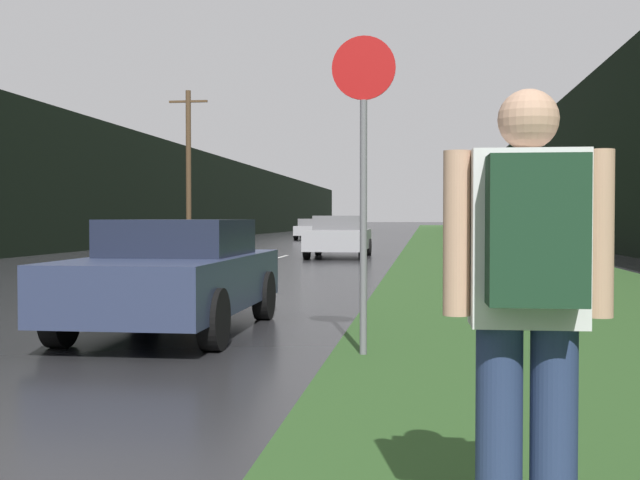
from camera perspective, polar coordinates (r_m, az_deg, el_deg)
The scene contains 13 objects.
grass_verge at distance 41.02m, azimuth 10.37°, elevation -0.34°, with size 6.00×240.00×0.02m, color #2D5123.
lane_stripe_c at distance 14.19m, azimuth -13.05°, elevation -3.91°, with size 0.12×3.00×0.01m, color silver.
lane_stripe_d at distance 20.87m, azimuth -6.30°, elevation -2.14°, with size 0.12×3.00×0.01m, color silver.
lane_stripe_e at distance 27.71m, azimuth -2.85°, elevation -1.23°, with size 0.12×3.00×0.01m, color silver.
lane_stripe_f at distance 34.61m, azimuth -0.78°, elevation -0.67°, with size 0.12×3.00×0.01m, color silver.
treeline_far_side at distance 53.13m, azimuth -8.96°, elevation 3.12°, with size 2.00×140.00×5.63m, color black.
treeline_near_side at distance 51.64m, azimuth 16.51°, elevation 4.22°, with size 2.00×140.00×7.62m, color black.
utility_pole_far at distance 37.44m, azimuth -9.33°, elevation 5.18°, with size 1.80×0.24×7.21m.
stop_sign at distance 7.78m, azimuth 3.11°, elevation 5.21°, with size 0.62×0.07×3.10m.
hitchhiker_with_backpack at distance 3.12m, azimuth 14.61°, elevation -3.87°, with size 0.64×0.43×1.83m.
car_passing_near at distance 9.65m, azimuth -10.25°, elevation -2.40°, with size 1.84×4.11×1.33m.
car_passing_far at distance 27.67m, azimuth 1.37°, elevation 0.26°, with size 2.02×4.67×1.43m.
car_oncoming at distance 49.96m, azimuth -0.57°, elevation 0.79°, with size 1.83×4.25×1.32m.
Camera 1 is at (4.95, -0.95, 1.34)m, focal length 45.00 mm.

